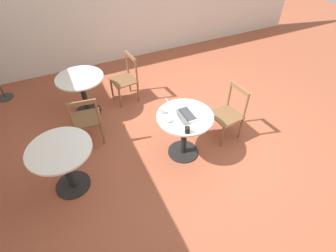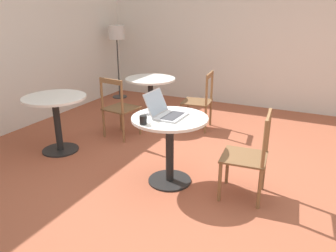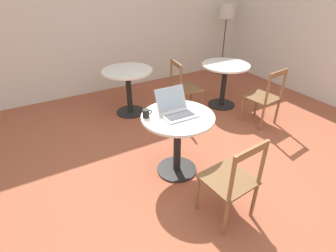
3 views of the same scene
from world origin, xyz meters
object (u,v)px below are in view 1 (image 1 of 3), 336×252
drinking_glass (161,111)px  cafe_table_mid (82,87)px  chair_mid_left (87,120)px  mouse (170,121)px  laptop (182,113)px  cafe_table_near (185,126)px  chair_near_front (228,114)px  cafe_table_far (63,159)px  chair_mid_front (126,79)px  mug (187,130)px

drinking_glass → cafe_table_mid: bearing=30.4°
chair_mid_left → mouse: 1.39m
laptop → drinking_glass: 0.30m
cafe_table_near → chair_near_front: (0.07, -0.83, -0.11)m
cafe_table_far → chair_mid_front: size_ratio=0.89×
chair_mid_front → mug: bearing=-174.9°
cafe_table_far → drinking_glass: bearing=-86.5°
chair_near_front → laptop: 0.95m
cafe_table_mid → cafe_table_far: 1.64m
cafe_table_near → cafe_table_mid: (1.65, 1.13, 0.00)m
cafe_table_far → laptop: (-0.10, -1.64, 0.25)m
mouse → chair_near_front: bearing=-84.8°
cafe_table_mid → laptop: bearing=-146.4°
chair_mid_left → cafe_table_mid: bearing=-8.0°
chair_mid_left → chair_mid_front: (0.86, -0.92, 0.00)m
cafe_table_mid → chair_mid_left: chair_mid_left is taller
cafe_table_mid → chair_near_front: chair_near_front is taller
cafe_table_mid → cafe_table_far: (-1.54, 0.55, 0.00)m
cafe_table_mid → cafe_table_near: bearing=-145.4°
chair_near_front → mouse: bearing=95.2°
chair_mid_front → chair_mid_left: bearing=133.0°
cafe_table_near → chair_near_front: 0.84m
cafe_table_far → chair_mid_left: chair_mid_left is taller
cafe_table_near → mouse: size_ratio=8.02×
mug → drinking_glass: (0.50, 0.14, -0.00)m
mug → drinking_glass: size_ratio=1.24×
cafe_table_mid → laptop: laptop is taller
chair_near_front → chair_mid_left: (0.82, 2.07, 0.00)m
chair_mid_left → chair_mid_front: bearing=-47.0°
chair_mid_left → mouse: bearing=-132.8°
chair_mid_left → laptop: laptop is taller
cafe_table_near → cafe_table_mid: 2.00m
cafe_table_mid → chair_near_front: size_ratio=0.89×
cafe_table_near → cafe_table_far: 1.69m
mouse → drinking_glass: (0.22, 0.03, 0.03)m
cafe_table_near → chair_near_front: bearing=-85.0°
chair_mid_left → drinking_glass: size_ratio=10.26×
laptop → drinking_glass: bearing=51.6°
chair_mid_left → laptop: bearing=-126.5°
chair_mid_left → mug: (-1.20, -1.10, 0.35)m
cafe_table_far → chair_near_front: 2.52m
cafe_table_near → laptop: (0.01, 0.04, 0.25)m
cafe_table_mid → laptop: (-1.64, -1.09, 0.25)m
chair_mid_left → mug: chair_mid_left is taller
mug → cafe_table_far: bearing=75.0°
chair_mid_left → mouse: chair_mid_left is taller
cafe_table_mid → chair_mid_left: size_ratio=0.89×
chair_near_front → mouse: (-0.10, 1.08, 0.33)m
chair_mid_front → cafe_table_far: bearing=140.2°
mouse → mug: 0.31m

